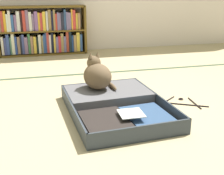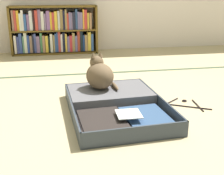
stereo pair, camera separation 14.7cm
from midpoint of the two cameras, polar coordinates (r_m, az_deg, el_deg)
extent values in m
plane|color=tan|center=(2.23, 0.41, -4.89)|extent=(10.00, 10.00, 0.00)
cube|color=#384B34|center=(3.25, -4.56, 2.75)|extent=(4.80, 0.05, 0.00)
cube|color=brown|center=(4.30, -6.37, 11.09)|extent=(0.03, 0.25, 0.66)
cube|color=brown|center=(4.23, -14.56, 14.82)|extent=(1.16, 0.25, 0.02)
cube|color=brown|center=(4.32, -13.87, 6.41)|extent=(1.16, 0.25, 0.02)
cube|color=brown|center=(4.26, -14.21, 10.56)|extent=(1.13, 0.25, 0.02)
cube|color=silver|center=(4.31, -21.14, 7.63)|extent=(0.03, 0.21, 0.24)
cube|color=#374080|center=(4.31, -20.66, 7.56)|extent=(0.03, 0.21, 0.22)
cube|color=#374E95|center=(4.31, -20.24, 7.93)|extent=(0.04, 0.21, 0.27)
cube|color=#477560|center=(4.32, -19.74, 7.72)|extent=(0.02, 0.21, 0.23)
cube|color=beige|center=(4.30, -19.36, 8.04)|extent=(0.04, 0.21, 0.28)
cube|color=#294397|center=(4.31, -18.87, 7.86)|extent=(0.03, 0.21, 0.24)
cube|color=#93725A|center=(4.31, -18.39, 7.86)|extent=(0.03, 0.21, 0.23)
cube|color=black|center=(4.30, -18.02, 8.04)|extent=(0.02, 0.21, 0.26)
cube|color=#3A4785|center=(4.30, -17.65, 8.11)|extent=(0.03, 0.21, 0.26)
cube|color=slate|center=(4.29, -17.11, 7.90)|extent=(0.04, 0.21, 0.23)
cube|color=#448653|center=(4.30, -16.57, 8.25)|extent=(0.03, 0.21, 0.27)
cube|color=#9C7156|center=(4.28, -16.11, 8.03)|extent=(0.03, 0.21, 0.23)
cube|color=yellow|center=(4.29, -15.55, 8.06)|extent=(0.04, 0.21, 0.23)
cube|color=black|center=(4.30, -15.09, 8.07)|extent=(0.02, 0.21, 0.22)
cube|color=silver|center=(4.28, -14.71, 8.27)|extent=(0.03, 0.21, 0.25)
cube|color=olive|center=(4.29, -14.25, 8.22)|extent=(0.02, 0.21, 0.24)
cube|color=#2B4B8B|center=(4.29, -13.92, 8.36)|extent=(0.02, 0.21, 0.25)
cube|color=#2A478A|center=(4.29, -13.62, 8.52)|extent=(0.02, 0.21, 0.27)
cube|color=#B03D3A|center=(4.29, -13.27, 8.57)|extent=(0.03, 0.21, 0.28)
cube|color=silver|center=(4.29, -12.84, 8.40)|extent=(0.03, 0.21, 0.25)
cube|color=black|center=(4.30, -12.44, 8.59)|extent=(0.03, 0.21, 0.27)
cube|color=gold|center=(4.29, -12.01, 8.45)|extent=(0.02, 0.21, 0.25)
cube|color=slate|center=(4.29, -11.55, 8.27)|extent=(0.03, 0.21, 0.21)
cube|color=#BF2E37|center=(4.29, -11.09, 8.35)|extent=(0.03, 0.21, 0.22)
cube|color=#947F4B|center=(4.29, -10.63, 8.63)|extent=(0.03, 0.21, 0.26)
cube|color=slate|center=(4.29, -10.11, 8.39)|extent=(0.03, 0.21, 0.22)
cube|color=#B1402C|center=(4.30, -9.66, 8.84)|extent=(0.04, 0.21, 0.28)
cube|color=black|center=(4.29, -9.15, 8.86)|extent=(0.03, 0.21, 0.28)
cube|color=#284A97|center=(4.32, -8.71, 8.56)|extent=(0.03, 0.21, 0.22)
cube|color=#A47E4E|center=(4.30, -8.26, 8.58)|extent=(0.03, 0.21, 0.23)
cube|color=gold|center=(4.32, -7.68, 8.88)|extent=(0.04, 0.21, 0.26)
cube|color=#325392|center=(4.33, -7.12, 8.75)|extent=(0.03, 0.21, 0.24)
cube|color=#A3775E|center=(4.28, -21.66, 11.82)|extent=(0.03, 0.21, 0.27)
cube|color=#B63931|center=(4.27, -21.26, 11.83)|extent=(0.03, 0.21, 0.27)
cube|color=gold|center=(4.27, -20.81, 11.88)|extent=(0.03, 0.21, 0.26)
cube|color=silver|center=(4.26, -20.37, 11.66)|extent=(0.02, 0.21, 0.23)
cube|color=silver|center=(4.25, -20.01, 11.98)|extent=(0.03, 0.21, 0.27)
cube|color=#2D5393|center=(4.25, -19.52, 11.65)|extent=(0.03, 0.21, 0.21)
cube|color=slate|center=(4.26, -19.02, 11.71)|extent=(0.03, 0.21, 0.21)
cube|color=silver|center=(4.26, -18.51, 12.08)|extent=(0.04, 0.21, 0.26)
cube|color=black|center=(4.26, -18.01, 12.16)|extent=(0.02, 0.21, 0.26)
cube|color=#BB362D|center=(4.24, -17.54, 12.18)|extent=(0.04, 0.21, 0.27)
cube|color=slate|center=(4.26, -17.01, 12.31)|extent=(0.04, 0.21, 0.27)
cube|color=silver|center=(4.25, -16.43, 12.18)|extent=(0.04, 0.21, 0.25)
cube|color=slate|center=(4.25, -15.93, 12.04)|extent=(0.02, 0.21, 0.22)
cube|color=#7C5591|center=(4.25, -15.41, 12.31)|extent=(0.04, 0.21, 0.25)
cube|color=gold|center=(4.25, -14.89, 12.24)|extent=(0.03, 0.21, 0.24)
cube|color=#B93836|center=(4.24, -14.49, 12.24)|extent=(0.03, 0.21, 0.23)
cube|color=gold|center=(4.24, -13.98, 12.37)|extent=(0.04, 0.21, 0.25)
cube|color=silver|center=(4.24, -13.45, 12.45)|extent=(0.03, 0.21, 0.25)
cube|color=#9D7E4A|center=(4.25, -12.96, 12.63)|extent=(0.04, 0.21, 0.27)
cube|color=black|center=(4.24, -12.50, 12.54)|extent=(0.02, 0.21, 0.26)
cube|color=#9B814C|center=(4.25, -12.14, 12.67)|extent=(0.03, 0.21, 0.27)
cube|color=#BA372C|center=(4.25, -11.76, 12.33)|extent=(0.02, 0.21, 0.22)
cube|color=slate|center=(4.25, -11.41, 12.47)|extent=(0.03, 0.21, 0.23)
cube|color=slate|center=(4.26, -11.06, 12.45)|extent=(0.02, 0.21, 0.23)
cube|color=#1D1F2E|center=(4.25, -10.64, 12.51)|extent=(0.03, 0.21, 0.23)
cube|color=#325385|center=(4.26, -10.17, 12.81)|extent=(0.03, 0.21, 0.27)
cube|color=slate|center=(4.25, -9.78, 12.60)|extent=(0.02, 0.21, 0.24)
cube|color=slate|center=(4.27, -9.34, 12.59)|extent=(0.04, 0.21, 0.23)
cube|color=gold|center=(4.27, -8.87, 12.89)|extent=(0.02, 0.21, 0.27)
cube|color=#C33633|center=(4.27, -8.46, 12.85)|extent=(0.04, 0.21, 0.26)
cube|color=gold|center=(4.28, -7.97, 12.60)|extent=(0.02, 0.21, 0.22)
cube|color=#9F724F|center=(4.28, -7.52, 12.64)|extent=(0.03, 0.21, 0.22)
cube|color=#313842|center=(2.02, 0.96, -7.34)|extent=(0.70, 0.51, 0.01)
cube|color=#313842|center=(1.80, 3.31, -8.96)|extent=(0.68, 0.05, 0.11)
cube|color=#313842|center=(1.92, -8.53, -7.30)|extent=(0.04, 0.47, 0.11)
cube|color=#313842|center=(2.12, 9.55, -4.85)|extent=(0.04, 0.47, 0.11)
cube|color=#535459|center=(2.01, 0.96, -7.08)|extent=(0.68, 0.48, 0.01)
cube|color=#313842|center=(2.42, -2.59, -2.73)|extent=(0.70, 0.51, 0.01)
cube|color=#313842|center=(2.61, -3.92, 0.00)|extent=(0.68, 0.05, 0.11)
cube|color=#313842|center=(2.35, -10.46, -2.49)|extent=(0.04, 0.47, 0.11)
cube|color=#313842|center=(2.51, 4.74, -0.84)|extent=(0.04, 0.47, 0.11)
cube|color=#535459|center=(2.42, -2.59, -2.51)|extent=(0.68, 0.48, 0.01)
cylinder|color=black|center=(2.21, -0.99, -4.54)|extent=(0.66, 0.06, 0.02)
cube|color=#BD9C93|center=(1.97, -3.66, -7.24)|extent=(0.32, 0.37, 0.02)
cube|color=#77625E|center=(1.95, -3.59, -6.79)|extent=(0.30, 0.41, 0.02)
cube|color=black|center=(1.95, -3.48, -6.33)|extent=(0.32, 0.40, 0.02)
cube|color=slate|center=(2.06, 5.21, -6.05)|extent=(0.31, 0.36, 0.02)
cube|color=#314B71|center=(2.05, 4.88, -5.52)|extent=(0.32, 0.42, 0.02)
cube|color=white|center=(1.97, 1.56, -5.02)|extent=(0.16, 0.17, 0.01)
cube|color=#59585C|center=(2.40, -2.61, -1.52)|extent=(0.67, 0.47, 0.10)
cylinder|color=black|center=(2.57, -7.89, -0.50)|extent=(0.02, 0.02, 0.10)
cylinder|color=black|center=(2.65, 0.04, 0.31)|extent=(0.02, 0.02, 0.10)
cube|color=#298635|center=(1.86, 8.35, -7.18)|extent=(0.03, 0.00, 0.02)
cube|color=yellow|center=(1.78, -1.46, -10.09)|extent=(0.04, 0.00, 0.02)
ellipsoid|color=brown|center=(2.38, -4.58, 2.13)|extent=(0.28, 0.31, 0.21)
ellipsoid|color=brown|center=(2.46, -5.30, 1.50)|extent=(0.17, 0.13, 0.11)
sphere|color=brown|center=(2.41, -5.26, 4.73)|extent=(0.11, 0.11, 0.11)
cone|color=brown|center=(2.40, -4.58, 6.33)|extent=(0.04, 0.04, 0.05)
cone|color=brown|center=(2.38, -5.94, 6.15)|extent=(0.04, 0.04, 0.05)
sphere|color=gold|center=(2.46, -5.31, 5.17)|extent=(0.02, 0.02, 0.02)
sphere|color=gold|center=(2.44, -6.18, 5.05)|extent=(0.02, 0.02, 0.02)
ellipsoid|color=brown|center=(2.42, -1.67, 0.30)|extent=(0.05, 0.20, 0.03)
cylinder|color=black|center=(2.42, 11.32, -3.17)|extent=(0.39, 0.22, 0.01)
cylinder|color=black|center=(2.47, 8.86, -2.54)|extent=(0.20, 0.15, 0.01)
cylinder|color=black|center=(2.46, 13.94, -2.96)|extent=(0.03, 0.24, 0.01)
torus|color=black|center=(2.53, 11.49, -2.20)|extent=(0.06, 0.06, 0.01)
camera|label=1|loc=(0.07, -91.97, -0.67)|focal=47.55mm
camera|label=2|loc=(0.07, 88.03, 0.67)|focal=47.55mm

